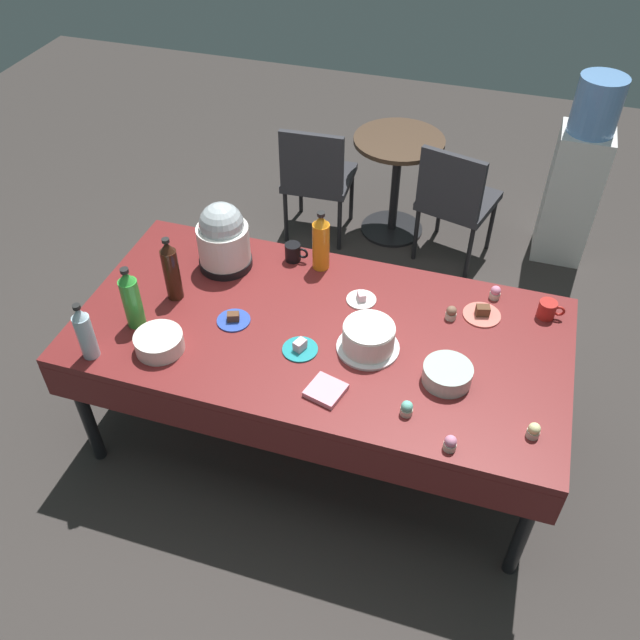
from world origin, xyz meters
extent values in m
plane|color=#383330|center=(0.00, 0.00, 0.00)|extent=(9.00, 9.00, 0.00)
cube|color=maroon|center=(0.00, 0.00, 0.73)|extent=(2.20, 1.10, 0.04)
cylinder|color=black|center=(-1.02, -0.47, 0.35)|extent=(0.06, 0.06, 0.71)
cylinder|color=black|center=(1.02, -0.47, 0.35)|extent=(0.06, 0.06, 0.71)
cylinder|color=black|center=(-1.02, 0.47, 0.35)|extent=(0.06, 0.06, 0.71)
cylinder|color=black|center=(1.02, 0.47, 0.35)|extent=(0.06, 0.06, 0.71)
cube|color=maroon|center=(0.00, -0.55, 0.62)|extent=(2.20, 0.01, 0.18)
cube|color=maroon|center=(0.00, 0.55, 0.62)|extent=(2.20, 0.01, 0.18)
cylinder|color=silver|center=(0.24, -0.06, 0.76)|extent=(0.28, 0.28, 0.01)
cylinder|color=white|center=(0.24, -0.06, 0.82)|extent=(0.23, 0.23, 0.11)
cylinder|color=white|center=(0.24, -0.06, 0.88)|extent=(0.22, 0.22, 0.01)
cylinder|color=black|center=(-0.58, 0.30, 0.77)|extent=(0.26, 0.26, 0.04)
cylinder|color=white|center=(-0.58, 0.30, 0.88)|extent=(0.25, 0.25, 0.18)
sphere|color=#B2BCC1|center=(-0.58, 0.30, 0.99)|extent=(0.22, 0.22, 0.22)
cylinder|color=#B2C6BC|center=(0.59, -0.14, 0.79)|extent=(0.21, 0.21, 0.08)
cylinder|color=silver|center=(-0.62, -0.33, 0.79)|extent=(0.21, 0.21, 0.08)
cylinder|color=teal|center=(-0.04, -0.16, 0.75)|extent=(0.16, 0.16, 0.01)
cube|color=beige|center=(-0.04, -0.16, 0.78)|extent=(0.06, 0.07, 0.05)
cylinder|color=#E07266|center=(0.68, 0.30, 0.75)|extent=(0.17, 0.17, 0.01)
cube|color=brown|center=(0.68, 0.30, 0.78)|extent=(0.07, 0.06, 0.05)
cylinder|color=#2D4CB2|center=(-0.39, -0.07, 0.75)|extent=(0.15, 0.15, 0.01)
cube|color=brown|center=(-0.39, -0.07, 0.78)|extent=(0.06, 0.05, 0.04)
cylinder|color=white|center=(0.13, 0.24, 0.75)|extent=(0.14, 0.14, 0.01)
cube|color=beige|center=(0.13, 0.24, 0.78)|extent=(0.05, 0.06, 0.04)
cylinder|color=beige|center=(0.95, -0.33, 0.77)|extent=(0.05, 0.05, 0.03)
sphere|color=beige|center=(0.95, -0.33, 0.79)|extent=(0.05, 0.05, 0.05)
cylinder|color=beige|center=(0.66, -0.48, 0.77)|extent=(0.05, 0.05, 0.03)
sphere|color=pink|center=(0.66, -0.48, 0.79)|extent=(0.05, 0.05, 0.05)
cylinder|color=beige|center=(0.55, 0.24, 0.77)|extent=(0.05, 0.05, 0.03)
sphere|color=brown|center=(0.55, 0.24, 0.79)|extent=(0.05, 0.05, 0.05)
cylinder|color=beige|center=(0.47, -0.37, 0.77)|extent=(0.05, 0.05, 0.03)
sphere|color=#6BC6B2|center=(0.47, -0.37, 0.79)|extent=(0.05, 0.05, 0.05)
cylinder|color=beige|center=(0.72, 0.44, 0.77)|extent=(0.05, 0.05, 0.03)
sphere|color=pink|center=(0.72, 0.44, 0.79)|extent=(0.05, 0.05, 0.05)
cylinder|color=green|center=(-0.80, -0.22, 0.87)|extent=(0.08, 0.08, 0.25)
cone|color=green|center=(-0.80, -0.22, 1.02)|extent=(0.07, 0.07, 0.05)
cylinder|color=black|center=(-0.80, -0.22, 1.05)|extent=(0.04, 0.04, 0.02)
cylinder|color=#33190F|center=(-0.72, 0.01, 0.88)|extent=(0.08, 0.08, 0.26)
cone|color=#33190F|center=(-0.72, 0.01, 1.04)|extent=(0.07, 0.07, 0.05)
cylinder|color=black|center=(-0.72, 0.01, 1.07)|extent=(0.03, 0.03, 0.02)
cylinder|color=silver|center=(-0.89, -0.45, 0.86)|extent=(0.07, 0.07, 0.22)
cone|color=silver|center=(-0.89, -0.45, 0.99)|extent=(0.07, 0.07, 0.05)
cylinder|color=black|center=(-0.89, -0.45, 1.02)|extent=(0.03, 0.03, 0.02)
cylinder|color=orange|center=(-0.13, 0.43, 0.88)|extent=(0.08, 0.08, 0.25)
cone|color=orange|center=(-0.13, 0.43, 1.03)|extent=(0.08, 0.08, 0.05)
cylinder|color=black|center=(-0.13, 0.43, 1.06)|extent=(0.04, 0.04, 0.02)
cylinder|color=#B2231E|center=(0.96, 0.38, 0.79)|extent=(0.08, 0.08, 0.08)
torus|color=#B2231E|center=(1.01, 0.38, 0.80)|extent=(0.05, 0.01, 0.05)
cylinder|color=black|center=(-0.28, 0.44, 0.80)|extent=(0.08, 0.08, 0.09)
torus|color=black|center=(-0.23, 0.44, 0.80)|extent=(0.06, 0.01, 0.06)
cube|color=pink|center=(0.14, -0.36, 0.76)|extent=(0.17, 0.17, 0.02)
cube|color=#333338|center=(-0.55, 1.75, 0.42)|extent=(0.46, 0.46, 0.05)
cube|color=#333338|center=(-0.54, 1.55, 0.65)|extent=(0.42, 0.06, 0.40)
cylinder|color=black|center=(-0.37, 1.95, 0.20)|extent=(0.03, 0.03, 0.40)
cylinder|color=black|center=(-0.75, 1.93, 0.20)|extent=(0.03, 0.03, 0.40)
cylinder|color=black|center=(-0.35, 1.57, 0.20)|extent=(0.03, 0.03, 0.40)
cylinder|color=black|center=(-0.73, 1.55, 0.20)|extent=(0.03, 0.03, 0.40)
cube|color=#333338|center=(0.40, 1.75, 0.42)|extent=(0.54, 0.54, 0.05)
cube|color=#333338|center=(0.35, 1.56, 0.65)|extent=(0.41, 0.15, 0.40)
cylinder|color=black|center=(0.63, 1.88, 0.20)|extent=(0.04, 0.04, 0.40)
cylinder|color=black|center=(0.27, 1.98, 0.20)|extent=(0.04, 0.04, 0.40)
cylinder|color=black|center=(0.53, 1.52, 0.20)|extent=(0.04, 0.04, 0.40)
cylinder|color=black|center=(0.17, 1.61, 0.20)|extent=(0.04, 0.04, 0.40)
cylinder|color=#473323|center=(-0.05, 1.90, 0.70)|extent=(0.60, 0.60, 0.03)
cylinder|color=black|center=(-0.05, 1.90, 0.35)|extent=(0.06, 0.06, 0.67)
cylinder|color=black|center=(-0.05, 1.90, 0.01)|extent=(0.44, 0.44, 0.02)
cube|color=silver|center=(1.09, 1.98, 0.45)|extent=(0.32, 0.32, 0.90)
cylinder|color=#6699D8|center=(1.09, 1.98, 1.07)|extent=(0.28, 0.28, 0.34)
camera|label=1|loc=(0.65, -2.09, 2.83)|focal=37.82mm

